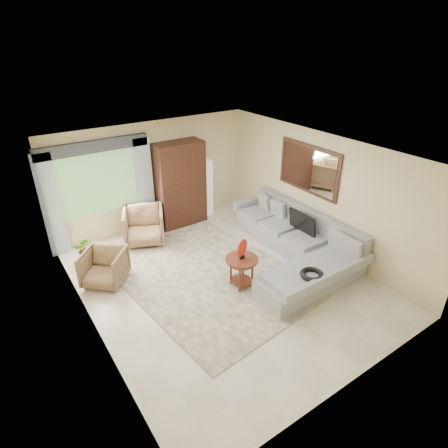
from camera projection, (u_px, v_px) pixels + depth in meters
ground at (223, 281)px, 7.42m from camera, size 6.00×6.00×0.00m
area_rug at (208, 276)px, 7.55m from camera, size 3.42×4.30×0.02m
sectional_sofa at (297, 246)px, 8.05m from camera, size 2.30×3.46×0.90m
tv_screen at (302, 222)px, 8.10m from camera, size 0.14×0.74×0.48m
garden_hose at (312, 274)px, 6.68m from camera, size 0.43×0.43×0.09m
coffee_table at (242, 272)px, 7.13m from camera, size 0.63×0.63×0.63m
red_disc at (242, 248)px, 6.89m from camera, size 0.32×0.16×0.34m
armchair_left at (104, 267)px, 7.22m from camera, size 1.08×1.08×0.71m
armchair_right at (144, 226)px, 8.62m from camera, size 1.18×1.19×0.83m
potted_plant at (87, 249)px, 7.97m from camera, size 0.60×0.55×0.56m
armoire at (180, 184)px, 9.21m from camera, size 1.20×0.55×2.10m
floor_lamp at (207, 188)px, 9.79m from camera, size 0.24×0.24×1.50m
window at (98, 184)px, 8.28m from camera, size 1.80×0.04×1.40m
curtain_left at (51, 206)px, 7.81m from camera, size 0.40×0.08×2.30m
curtain_right at (145, 186)px, 8.86m from camera, size 0.40×0.08×2.30m
valance at (93, 147)px, 7.84m from camera, size 2.40×0.12×0.26m
wall_mirror at (308, 169)px, 8.10m from camera, size 0.05×1.70×1.05m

